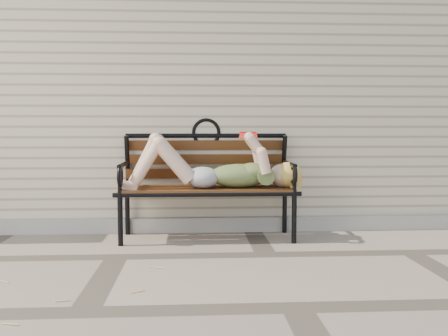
{
  "coord_description": "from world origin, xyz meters",
  "views": [
    {
      "loc": [
        0.64,
        -4.11,
        1.07
      ],
      "look_at": [
        0.92,
        0.47,
        0.7
      ],
      "focal_mm": 40.0,
      "sensor_mm": 36.0,
      "label": 1
    }
  ],
  "objects": [
    {
      "name": "reading_woman",
      "position": [
        0.79,
        0.61,
        0.7
      ],
      "size": [
        1.71,
        0.39,
        0.54
      ],
      "color": "#093A42",
      "rests_on": "ground"
    },
    {
      "name": "foundation_strip",
      "position": [
        0.0,
        0.97,
        0.07
      ],
      "size": [
        8.0,
        0.1,
        0.15
      ],
      "primitive_type": "cube",
      "color": "#A09990",
      "rests_on": "ground"
    },
    {
      "name": "garden_bench",
      "position": [
        0.77,
        0.76,
        0.66
      ],
      "size": [
        1.81,
        0.72,
        1.17
      ],
      "color": "black",
      "rests_on": "ground"
    },
    {
      "name": "house_wall",
      "position": [
        0.0,
        3.0,
        1.5
      ],
      "size": [
        8.0,
        4.0,
        3.0
      ],
      "primitive_type": "cube",
      "color": "beige",
      "rests_on": "ground"
    },
    {
      "name": "ground",
      "position": [
        0.0,
        0.0,
        0.0
      ],
      "size": [
        80.0,
        80.0,
        0.0
      ],
      "primitive_type": "plane",
      "color": "gray",
      "rests_on": "ground"
    }
  ]
}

